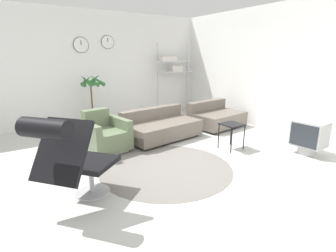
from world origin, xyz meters
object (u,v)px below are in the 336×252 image
Objects in this scene: couch_second at (216,118)px; lounge_chair at (69,152)px; potted_plant at (93,105)px; armchair_red at (104,136)px; couch_low at (161,128)px; side_table at (232,127)px; shelf_unit at (173,66)px; crt_television at (309,136)px.

lounge_chair is at bearing 17.27° from couch_second.
lounge_chair is 3.67m from potted_plant.
armchair_red reaches higher than couch_low.
couch_second reaches higher than side_table.
couch_second is 1.60m from side_table.
couch_second is 3.03m from potted_plant.
couch_low is 2.75m from shelf_unit.
crt_television is at bearing 134.89° from armchair_red.
lounge_chair is 3.03m from side_table.
lounge_chair is 1.91× the size of crt_television.
crt_television is at bearing 120.38° from couch_low.
side_table is at bearing 41.77° from crt_television.
couch_low reaches higher than crt_television.
lounge_chair is 0.86× the size of couch_second.
crt_television is at bearing -88.18° from shelf_unit.
potted_plant is at bearing -40.71° from couch_second.
couch_second is 2.76× the size of side_table.
crt_television is at bearing 42.98° from lounge_chair.
couch_low is at bearing -5.68° from couch_second.
armchair_red is 0.43× the size of shelf_unit.
shelf_unit is (-0.13, 4.12, 1.08)m from crt_television.
couch_low is 1.62m from couch_second.
potted_plant reaches higher than armchair_red.
armchair_red is (0.95, 1.63, -0.41)m from lounge_chair.
shelf_unit is at bearing -96.48° from couch_second.
side_table is (0.77, -1.29, 0.19)m from couch_low.
crt_television is (1.72, -2.22, 0.11)m from couch_low.
shelf_unit reaches higher than crt_television.
side_table is at bearing 113.36° from couch_low.
couch_low is at bearing 174.17° from armchair_red.
side_table is at bearing 139.82° from armchair_red.
couch_low is 0.80× the size of shelf_unit.
armchair_red is at bearing 50.54° from crt_television.
side_table is 0.24× the size of shelf_unit.
lounge_chair is 5.30m from shelf_unit.
side_table is 0.81× the size of crt_television.
couch_low is at bearing 88.03° from lounge_chair.
lounge_chair is at bearing -136.51° from shelf_unit.
couch_second is (2.89, 0.13, -0.05)m from armchair_red.
couch_second is at bearing -89.10° from shelf_unit.
couch_second is at bearing -33.33° from potted_plant.
lounge_chair is 2.84m from couch_low.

